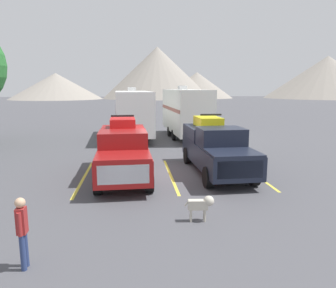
{
  "coord_description": "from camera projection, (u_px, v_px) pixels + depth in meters",
  "views": [
    {
      "loc": [
        -1.53,
        -13.8,
        3.78
      ],
      "look_at": [
        0.0,
        0.44,
        1.2
      ],
      "focal_mm": 33.71,
      "sensor_mm": 36.0,
      "label": 1
    }
  ],
  "objects": [
    {
      "name": "mountain_ridge",
      "position": [
        179.0,
        77.0,
        107.82
      ],
      "size": [
        165.79,
        44.04,
        17.51
      ],
      "color": "gray",
      "rests_on": "ground"
    },
    {
      "name": "camper_trailer_b",
      "position": [
        185.0,
        111.0,
        23.59
      ],
      "size": [
        2.75,
        9.01,
        3.92
      ],
      "color": "silver",
      "rests_on": "ground"
    },
    {
      "name": "lot_stripe_b",
      "position": [
        170.0,
        175.0,
        13.78
      ],
      "size": [
        0.12,
        5.5,
        0.01
      ],
      "primitive_type": "cube",
      "color": "gold",
      "rests_on": "ground"
    },
    {
      "name": "person_a",
      "position": [
        22.0,
        228.0,
        6.53
      ],
      "size": [
        0.21,
        0.35,
        1.56
      ],
      "color": "navy",
      "rests_on": "ground"
    },
    {
      "name": "camper_trailer_a",
      "position": [
        133.0,
        112.0,
        23.36
      ],
      "size": [
        2.89,
        8.95,
        3.79
      ],
      "color": "white",
      "rests_on": "ground"
    },
    {
      "name": "lot_stripe_a",
      "position": [
        84.0,
        177.0,
        13.39
      ],
      "size": [
        0.12,
        5.5,
        0.01
      ],
      "primitive_type": "cube",
      "color": "gold",
      "rests_on": "ground"
    },
    {
      "name": "dog",
      "position": [
        202.0,
        204.0,
        8.96
      ],
      "size": [
        0.85,
        0.3,
        0.75
      ],
      "color": "beige",
      "rests_on": "ground"
    },
    {
      "name": "pickup_truck_a",
      "position": [
        123.0,
        150.0,
        13.39
      ],
      "size": [
        2.29,
        5.84,
        2.57
      ],
      "color": "maroon",
      "rests_on": "ground"
    },
    {
      "name": "ground_plane",
      "position": [
        169.0,
        172.0,
        14.33
      ],
      "size": [
        240.0,
        240.0,
        0.0
      ],
      "primitive_type": "plane",
      "color": "#47474C"
    },
    {
      "name": "lot_stripe_c",
      "position": [
        252.0,
        172.0,
        14.17
      ],
      "size": [
        0.12,
        5.5,
        0.01
      ],
      "primitive_type": "cube",
      "color": "gold",
      "rests_on": "ground"
    },
    {
      "name": "pickup_truck_b",
      "position": [
        215.0,
        146.0,
        14.16
      ],
      "size": [
        2.26,
        5.88,
        2.56
      ],
      "color": "black",
      "rests_on": "ground"
    }
  ]
}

